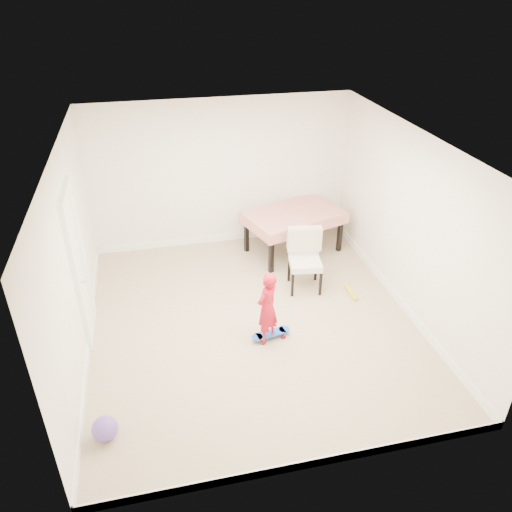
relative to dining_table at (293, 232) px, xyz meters
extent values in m
plane|color=tan|center=(-1.14, -1.84, -0.38)|extent=(5.00, 5.00, 0.00)
cube|color=silver|center=(-1.14, -1.84, 2.20)|extent=(4.50, 5.00, 0.04)
cube|color=white|center=(-1.14, 0.64, 0.92)|extent=(4.50, 0.04, 2.60)
cube|color=white|center=(-1.14, -4.32, 0.92)|extent=(4.50, 0.04, 2.60)
cube|color=white|center=(-3.37, -1.84, 0.92)|extent=(0.04, 5.00, 2.60)
cube|color=white|center=(1.09, -1.84, 0.92)|extent=(0.04, 5.00, 2.60)
cube|color=white|center=(-3.36, -1.54, 0.65)|extent=(0.11, 0.94, 2.11)
cube|color=white|center=(-1.14, 0.65, -0.32)|extent=(4.50, 0.02, 0.12)
cube|color=white|center=(-1.14, -4.33, -0.32)|extent=(4.50, 0.02, 0.12)
cube|color=white|center=(-3.38, -1.84, -0.32)|extent=(0.02, 5.00, 0.12)
cube|color=white|center=(1.10, -1.84, -0.32)|extent=(0.02, 5.00, 0.12)
imported|color=red|center=(-1.04, -2.30, 0.14)|extent=(0.44, 0.43, 1.03)
sphere|color=#6648AF|center=(-3.11, -3.49, -0.24)|extent=(0.28, 0.28, 0.28)
cylinder|color=yellow|center=(0.49, -1.52, -0.35)|extent=(0.07, 0.40, 0.06)
camera|label=1|loc=(-2.36, -7.42, 4.02)|focal=35.00mm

